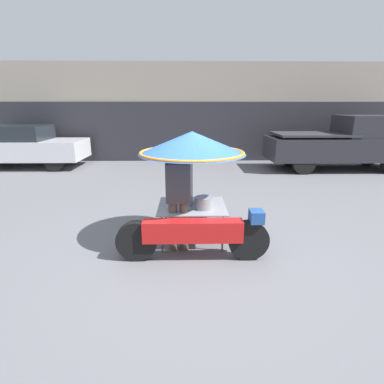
{
  "coord_description": "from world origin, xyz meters",
  "views": [
    {
      "loc": [
        -0.14,
        -4.36,
        2.25
      ],
      "look_at": [
        -0.06,
        0.33,
        0.89
      ],
      "focal_mm": 28.0,
      "sensor_mm": 36.0,
      "label": 1
    }
  ],
  "objects_px": {
    "vendor_person": "(178,195)",
    "pickup_truck": "(344,144)",
    "vendor_motorcycle_cart": "(192,162)",
    "parked_car": "(25,146)"
  },
  "relations": [
    {
      "from": "vendor_person",
      "to": "pickup_truck",
      "type": "xyz_separation_m",
      "value": [
        5.77,
        6.24,
        0.01
      ]
    },
    {
      "from": "vendor_person",
      "to": "pickup_truck",
      "type": "relative_size",
      "value": 0.32
    },
    {
      "from": "vendor_motorcycle_cart",
      "to": "pickup_truck",
      "type": "relative_size",
      "value": 0.45
    },
    {
      "from": "parked_car",
      "to": "pickup_truck",
      "type": "bearing_deg",
      "value": -2.99
    },
    {
      "from": "vendor_person",
      "to": "parked_car",
      "type": "relative_size",
      "value": 0.39
    },
    {
      "from": "vendor_motorcycle_cart",
      "to": "vendor_person",
      "type": "distance_m",
      "value": 0.57
    },
    {
      "from": "parked_car",
      "to": "pickup_truck",
      "type": "xyz_separation_m",
      "value": [
        11.66,
        -0.61,
        0.14
      ]
    },
    {
      "from": "vendor_person",
      "to": "vendor_motorcycle_cart",
      "type": "bearing_deg",
      "value": 44.71
    },
    {
      "from": "parked_car",
      "to": "pickup_truck",
      "type": "distance_m",
      "value": 11.68
    },
    {
      "from": "parked_car",
      "to": "vendor_motorcycle_cart",
      "type": "bearing_deg",
      "value": -47.37
    }
  ]
}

